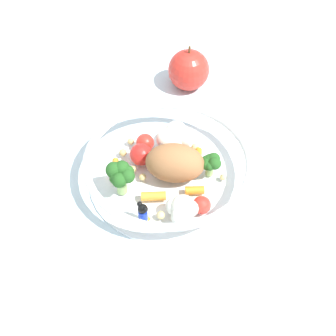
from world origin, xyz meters
name	(u,v)px	position (x,y,z in m)	size (l,w,h in m)	color
ground_plane	(160,176)	(0.00, 0.00, 0.00)	(2.40, 2.40, 0.00)	silver
food_container	(169,168)	(-0.01, -0.01, 0.03)	(0.24, 0.24, 0.07)	white
loose_apple	(189,70)	(0.21, -0.04, 0.03)	(0.07, 0.07, 0.08)	red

